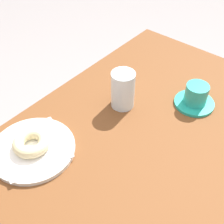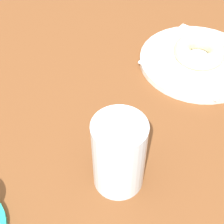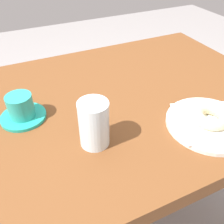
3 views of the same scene
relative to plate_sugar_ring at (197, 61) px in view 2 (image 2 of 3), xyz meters
The scene contains 5 objects.
table 0.33m from the plate_sugar_ring, 130.86° to the left, with size 1.16×0.77×0.75m.
plate_sugar_ring is the anchor object (origin of this frame).
napkin_sugar_ring 0.01m from the plate_sugar_ring, ahead, with size 0.18×0.18×0.00m, color white.
donut_sugar_ring 0.03m from the plate_sugar_ring, ahead, with size 0.10×0.10×0.03m, color beige.
water_glass 0.33m from the plate_sugar_ring, 166.71° to the left, with size 0.08×0.08×0.13m, color silver.
Camera 2 is at (-0.38, -0.24, 1.20)m, focal length 54.70 mm.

